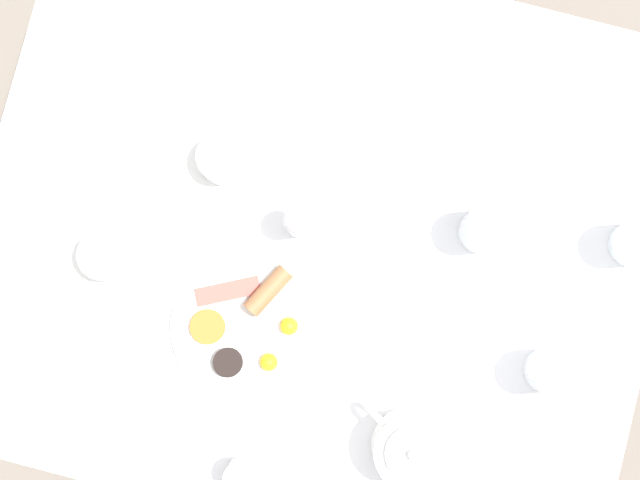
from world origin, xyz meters
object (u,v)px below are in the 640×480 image
(teacup_with_saucer_left, at_px, (224,159))
(salt_grinder, at_px, (300,220))
(creamer_jug, at_px, (240,476))
(spoon_for_tea, at_px, (91,137))
(water_glass_tall, at_px, (554,373))
(wine_glass_spare, at_px, (486,229))
(teapot_near, at_px, (409,449))
(fork_by_plate, at_px, (328,30))
(teacup_with_saucer_right, at_px, (108,256))
(knife_by_plate, at_px, (452,76))
(breakfast_plate, at_px, (251,325))
(pepper_grinder, at_px, (14,333))

(teacup_with_saucer_left, xyz_separation_m, salt_grinder, (0.07, 0.15, 0.04))
(creamer_jug, bearing_deg, spoon_for_tea, -140.59)
(teacup_with_saucer_left, height_order, salt_grinder, salt_grinder)
(water_glass_tall, distance_m, salt_grinder, 0.48)
(water_glass_tall, bearing_deg, teacup_with_saucer_left, -108.60)
(teacup_with_saucer_left, xyz_separation_m, wine_glass_spare, (0.01, 0.45, 0.03))
(teapot_near, distance_m, fork_by_plate, 0.72)
(fork_by_plate, bearing_deg, creamer_jug, 3.69)
(teapot_near, relative_size, teacup_with_saucer_right, 1.35)
(teacup_with_saucer_right, xyz_separation_m, wine_glass_spare, (-0.20, 0.60, 0.03))
(wine_glass_spare, relative_size, spoon_for_tea, 0.66)
(teapot_near, height_order, teacup_with_saucer_right, teapot_near)
(fork_by_plate, relative_size, spoon_for_tea, 0.95)
(wine_glass_spare, bearing_deg, teacup_with_saucer_left, -90.93)
(teacup_with_saucer_left, bearing_deg, teapot_near, 47.29)
(wine_glass_spare, bearing_deg, knife_by_plate, -155.92)
(wine_glass_spare, bearing_deg, breakfast_plate, -53.26)
(fork_by_plate, bearing_deg, teacup_with_saucer_right, -28.62)
(teacup_with_saucer_right, xyz_separation_m, pepper_grinder, (0.16, -0.11, 0.04))
(teapot_near, xyz_separation_m, teacup_with_saucer_left, (-0.39, -0.42, -0.02))
(teacup_with_saucer_left, distance_m, wine_glass_spare, 0.45)
(teapot_near, distance_m, creamer_jug, 0.28)
(breakfast_plate, bearing_deg, teapot_near, 67.39)
(teacup_with_saucer_left, relative_size, salt_grinder, 1.11)
(pepper_grinder, distance_m, spoon_for_tea, 0.35)
(teapot_near, height_order, spoon_for_tea, teapot_near)
(teacup_with_saucer_left, relative_size, water_glass_tall, 1.17)
(water_glass_tall, bearing_deg, pepper_grinder, -79.64)
(knife_by_plate, bearing_deg, water_glass_tall, 31.45)
(water_glass_tall, height_order, creamer_jug, water_glass_tall)
(salt_grinder, bearing_deg, wine_glass_spare, 101.96)
(wine_glass_spare, xyz_separation_m, spoon_for_tea, (0.01, -0.69, -0.05))
(wine_glass_spare, height_order, salt_grinder, salt_grinder)
(teapot_near, relative_size, knife_by_plate, 1.19)
(pepper_grinder, relative_size, fork_by_plate, 0.77)
(breakfast_plate, relative_size, teapot_near, 1.43)
(teacup_with_saucer_right, distance_m, water_glass_tall, 0.76)
(teapot_near, bearing_deg, water_glass_tall, 72.32)
(teapot_near, bearing_deg, teacup_with_saucer_left, 167.37)
(breakfast_plate, height_order, salt_grinder, salt_grinder)
(teacup_with_saucer_left, distance_m, salt_grinder, 0.17)
(creamer_jug, bearing_deg, breakfast_plate, -168.70)
(teapot_near, height_order, salt_grinder, salt_grinder)
(creamer_jug, distance_m, salt_grinder, 0.43)
(wine_glass_spare, relative_size, creamer_jug, 1.42)
(creamer_jug, relative_size, salt_grinder, 0.63)
(teapot_near, height_order, water_glass_tall, water_glass_tall)
(wine_glass_spare, height_order, fork_by_plate, wine_glass_spare)
(creamer_jug, height_order, pepper_grinder, pepper_grinder)
(breakfast_plate, distance_m, spoon_for_tea, 0.43)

